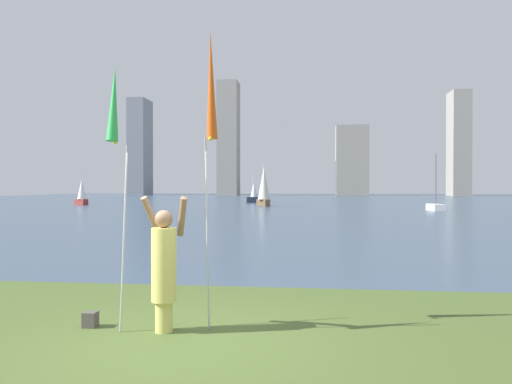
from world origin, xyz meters
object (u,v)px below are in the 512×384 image
object	(u,v)px
kite_flag_right	(211,91)
sailboat_6	(253,194)
sailboat_0	(264,186)
sailboat_1	(436,207)
kite_flag_left	(114,111)
bag	(90,319)
person	(164,265)
sailboat_2	(82,192)

from	to	relation	value
kite_flag_right	sailboat_6	world-z (taller)	kite_flag_right
sailboat_0	sailboat_1	world-z (taller)	sailboat_0
kite_flag_left	bag	world-z (taller)	kite_flag_left
person	sailboat_6	size ratio (longest dim) A/B	0.52
kite_flag_left	sailboat_1	bearing A→B (deg)	69.98
bag	sailboat_6	world-z (taller)	sailboat_6
sailboat_1	sailboat_6	bearing A→B (deg)	136.72
kite_flag_left	bag	bearing A→B (deg)	145.23
sailboat_0	sailboat_2	distance (m)	19.67
kite_flag_left	sailboat_0	bearing A→B (deg)	92.86
sailboat_1	person	bearing A→B (deg)	-109.29
sailboat_1	sailboat_6	size ratio (longest dim) A/B	1.29
bag	kite_flag_right	bearing A→B (deg)	7.49
sailboat_1	sailboat_6	world-z (taller)	sailboat_1
bag	sailboat_6	bearing A→B (deg)	94.23
person	kite_flag_right	bearing A→B (deg)	29.63
kite_flag_right	bag	distance (m)	3.70
bag	sailboat_0	bearing A→B (deg)	92.16
person	kite_flag_left	size ratio (longest dim) A/B	0.52
person	sailboat_0	distance (m)	41.44
bag	sailboat_2	bearing A→B (deg)	116.48
sailboat_0	sailboat_6	xyz separation A→B (m)	(-2.22, 9.84, -0.88)
kite_flag_left	kite_flag_right	size ratio (longest dim) A/B	0.86
kite_flag_left	person	bearing A→B (deg)	23.81
sailboat_0	sailboat_2	bearing A→B (deg)	176.26
kite_flag_right	sailboat_2	bearing A→B (deg)	118.43
bag	sailboat_1	bearing A→B (deg)	69.04
sailboat_6	person	bearing A→B (deg)	-84.54
kite_flag_right	bag	xyz separation A→B (m)	(-1.72, -0.23, -3.27)
kite_flag_left	sailboat_1	size ratio (longest dim) A/B	0.78
kite_flag_right	bag	size ratio (longest dim) A/B	19.53
kite_flag_left	sailboat_0	size ratio (longest dim) A/B	0.77
sailboat_2	sailboat_0	bearing A→B (deg)	-3.74
kite_flag_left	sailboat_1	world-z (taller)	sailboat_1
kite_flag_left	sailboat_6	distance (m)	51.66
kite_flag_right	kite_flag_left	bearing A→B (deg)	-153.94
person	bag	size ratio (longest dim) A/B	8.70
kite_flag_left	bag	xyz separation A→B (m)	(-0.52, 0.36, -2.92)
sailboat_6	kite_flag_left	bearing A→B (deg)	-85.23
person	sailboat_6	xyz separation A→B (m)	(-4.89, 51.18, 0.17)
sailboat_1	sailboat_2	world-z (taller)	sailboat_1
bag	sailboat_6	distance (m)	51.23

